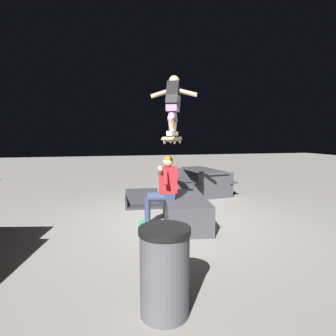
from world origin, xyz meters
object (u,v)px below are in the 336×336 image
(ledge_box_main, at_px, (185,210))
(kicker_ramp, at_px, (143,202))
(skater_airborne, at_px, (173,102))
(picnic_table_back, at_px, (203,177))
(skateboard, at_px, (173,139))
(person_sitting_on_ledge, at_px, (162,187))
(trash_bin, at_px, (165,271))

(ledge_box_main, relative_size, kicker_ramp, 1.58)
(skater_airborne, xyz_separation_m, kicker_ramp, (1.83, 0.32, -2.30))
(kicker_ramp, distance_m, picnic_table_back, 2.25)
(skateboard, relative_size, picnic_table_back, 0.54)
(person_sitting_on_ledge, bearing_deg, picnic_table_back, -34.65)
(trash_bin, bearing_deg, ledge_box_main, -21.11)
(skater_airborne, distance_m, picnic_table_back, 3.74)
(trash_bin, bearing_deg, picnic_table_back, -24.46)
(skateboard, xyz_separation_m, trash_bin, (-2.54, 0.74, -1.24))
(person_sitting_on_ledge, height_order, kicker_ramp, person_sitting_on_ledge)
(person_sitting_on_ledge, distance_m, trash_bin, 2.73)
(picnic_table_back, bearing_deg, person_sitting_on_ledge, 145.35)
(person_sitting_on_ledge, xyz_separation_m, skateboard, (-0.11, -0.18, 0.91))
(ledge_box_main, xyz_separation_m, skateboard, (-0.14, 0.30, 1.42))
(ledge_box_main, xyz_separation_m, person_sitting_on_ledge, (-0.03, 0.47, 0.51))
(person_sitting_on_ledge, xyz_separation_m, skater_airborne, (-0.06, -0.20, 1.60))
(person_sitting_on_ledge, distance_m, skateboard, 0.93)
(kicker_ramp, bearing_deg, skater_airborne, -169.94)
(picnic_table_back, bearing_deg, trash_bin, 155.54)
(kicker_ramp, xyz_separation_m, trash_bin, (-4.42, 0.44, 0.37))
(ledge_box_main, distance_m, skater_airborne, 2.12)
(person_sitting_on_ledge, bearing_deg, trash_bin, 167.98)
(skater_airborne, height_order, trash_bin, skater_airborne)
(skater_airborne, height_order, kicker_ramp, skater_airborne)
(picnic_table_back, bearing_deg, ledge_box_main, 152.36)
(ledge_box_main, distance_m, skateboard, 1.45)
(ledge_box_main, xyz_separation_m, trash_bin, (-2.68, 1.04, 0.17))
(picnic_table_back, distance_m, trash_bin, 5.90)
(ledge_box_main, distance_m, picnic_table_back, 3.04)
(ledge_box_main, relative_size, trash_bin, 2.00)
(skateboard, bearing_deg, skater_airborne, -25.71)
(ledge_box_main, height_order, skateboard, skateboard)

